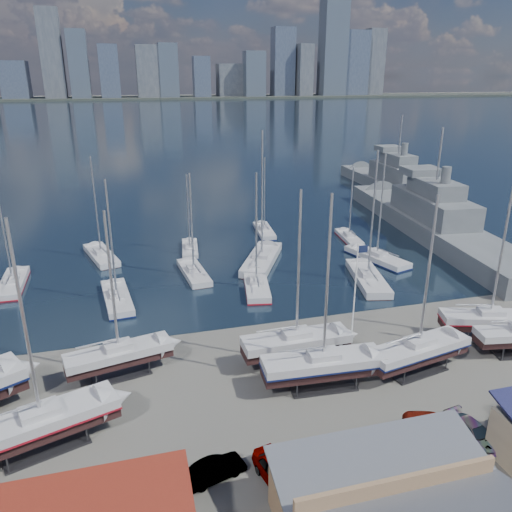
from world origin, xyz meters
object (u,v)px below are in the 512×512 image
object	(u,v)px
car_a	(280,473)
naval_ship_east	(431,224)
naval_ship_west	(395,185)
flagpole	(355,294)

from	to	relation	value
car_a	naval_ship_east	bearing A→B (deg)	35.70
naval_ship_east	naval_ship_west	size ratio (longest dim) A/B	1.14
naval_ship_east	car_a	bearing A→B (deg)	143.99
naval_ship_east	flagpole	size ratio (longest dim) A/B	4.74
naval_ship_east	car_a	distance (m)	58.94
naval_ship_west	car_a	distance (m)	87.93
naval_ship_west	car_a	bearing A→B (deg)	147.52
car_a	flagpole	world-z (taller)	flagpole
naval_ship_west	car_a	size ratio (longest dim) A/B	9.49
naval_ship_west	flagpole	xyz separation A→B (m)	(-38.86, -59.77, 4.50)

